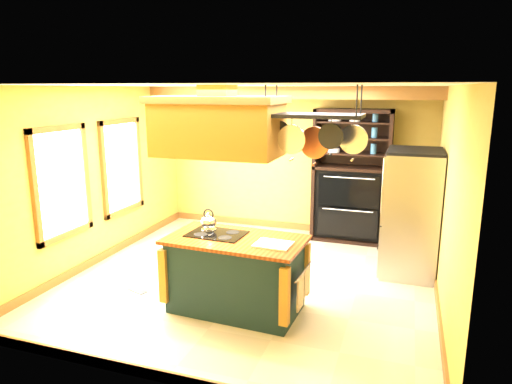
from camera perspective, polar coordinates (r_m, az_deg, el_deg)
The scene contains 15 objects.
floor at distance 6.65m, azimuth -0.59°, elevation -10.78°, with size 5.00×5.00×0.00m, color beige.
ceiling at distance 6.09m, azimuth -0.65°, elevation 13.19°, with size 5.00×5.00×0.00m, color white.
wall_back at distance 8.59m, azimuth 4.89°, elevation 4.00°, with size 5.00×0.02×2.70m, color gold.
wall_front at distance 4.04m, azimuth -12.45°, elevation -6.43°, with size 5.00×0.02×2.70m, color gold.
wall_left at distance 7.42m, azimuth -19.18°, elevation 1.93°, with size 0.02×5.00×2.70m, color gold.
wall_right at distance 5.92m, azimuth 22.89°, elevation -1.00°, with size 0.02×5.00×2.70m, color gold.
ceiling_beam at distance 7.72m, azimuth 3.61°, elevation 12.27°, with size 5.00×0.15×0.20m, color #93592D.
window_near at distance 6.79m, azimuth -23.06°, elevation 1.09°, with size 0.06×1.06×1.56m.
window_far at distance 7.87m, azimuth -16.35°, elevation 3.08°, with size 0.06×1.06×1.56m.
kitchen_island at distance 5.63m, azimuth -2.54°, elevation -10.12°, with size 1.69×1.00×1.11m.
range_hood at distance 5.27m, azimuth -4.76°, elevation 8.38°, with size 1.50×0.85×0.80m.
pot_rack at distance 4.95m, azimuth 7.24°, elevation 8.25°, with size 1.12×0.52×0.80m.
refrigerator at distance 6.94m, azimuth 18.69°, elevation -2.82°, with size 0.78×0.91×1.79m.
hutch at distance 8.24m, azimuth 11.78°, elevation 0.18°, with size 1.31×0.60×2.32m.
floor_register at distance 6.47m, azimuth -14.56°, elevation -11.84°, with size 0.28×0.12×0.01m, color black.
Camera 1 is at (2.01, -5.75, 2.66)m, focal length 32.00 mm.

